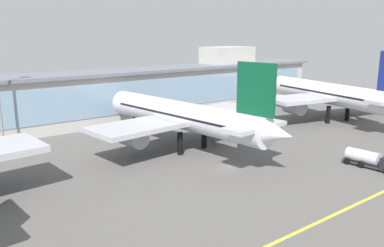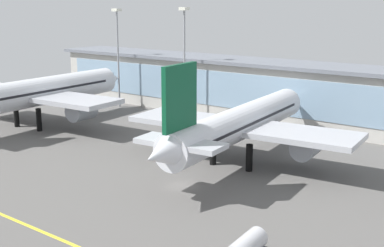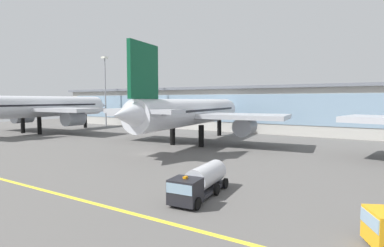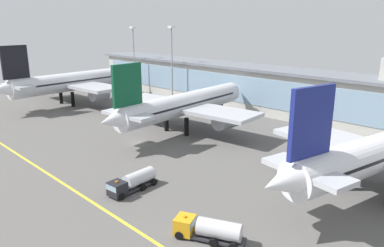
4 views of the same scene
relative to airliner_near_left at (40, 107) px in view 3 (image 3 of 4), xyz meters
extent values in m
plane|color=#5B5956|center=(48.01, -10.79, -7.35)|extent=(204.65, 204.65, 0.00)
cube|color=yellow|center=(48.01, -32.79, -7.34)|extent=(163.72, 0.50, 0.01)
cube|color=beige|center=(48.01, 35.89, -1.05)|extent=(146.18, 12.00, 12.61)
cube|color=#84A3BC|center=(48.01, 29.84, -0.42)|extent=(140.33, 0.20, 8.07)
cube|color=slate|center=(48.01, 35.89, 5.66)|extent=(149.18, 14.00, 0.80)
cylinder|color=black|center=(-3.35, -3.38, -4.95)|extent=(1.10, 1.10, 4.79)
cylinder|color=black|center=(3.82, -2.84, -4.95)|extent=(1.10, 1.10, 4.79)
cylinder|color=black|center=(-1.24, 16.47, -4.95)|extent=(1.10, 1.10, 4.79)
cylinder|color=silver|center=(-0.02, 0.29, 0.14)|extent=(9.19, 43.02, 5.99)
cone|color=silver|center=(-1.76, 23.37, 0.14)|extent=(6.08, 5.80, 5.69)
cube|color=#84A3BC|center=(-1.50, 19.88, 1.19)|extent=(4.80, 4.52, 1.80)
cube|color=black|center=(-0.02, 0.29, 0.59)|extent=(8.73, 36.22, 0.48)
cube|color=#B7BAC1|center=(-0.02, 0.29, -0.61)|extent=(40.36, 13.21, 0.96)
cylinder|color=#999EA8|center=(-11.22, 0.99, -2.98)|extent=(4.60, 5.85, 4.19)
cylinder|color=#999EA8|center=(10.95, 2.66, -2.98)|extent=(4.60, 5.85, 4.19)
cylinder|color=black|center=(45.87, 0.51, -5.16)|extent=(1.10, 1.10, 4.38)
cylinder|color=black|center=(52.41, 1.21, -5.16)|extent=(1.10, 1.10, 4.38)
cylinder|color=black|center=(47.10, 20.09, -5.16)|extent=(1.10, 1.10, 4.38)
cylinder|color=silver|center=(48.79, 4.21, -0.50)|extent=(9.90, 42.38, 5.48)
cone|color=silver|center=(46.39, 26.74, -0.50)|extent=(5.70, 5.45, 5.21)
cone|color=silver|center=(51.21, -18.60, -0.09)|extent=(5.27, 6.49, 4.66)
cube|color=#84A3BC|center=(46.74, 23.43, 0.46)|extent=(4.49, 4.25, 1.64)
cube|color=black|center=(48.79, 4.21, -0.09)|extent=(9.24, 35.70, 0.44)
cube|color=#B7BAC1|center=(48.79, 4.21, -1.18)|extent=(39.84, 14.16, 0.88)
cylinder|color=#999EA8|center=(37.77, 4.56, -3.35)|extent=(4.39, 5.84, 3.84)
cylinder|color=#999EA8|center=(59.48, 6.87, -3.35)|extent=(4.39, 5.84, 3.84)
cube|color=#0C4C2D|center=(50.74, -14.19, 6.62)|extent=(1.45, 7.59, 8.77)
cube|color=#B7BAC1|center=(50.74, -14.19, 0.32)|extent=(12.90, 5.92, 0.70)
cylinder|color=black|center=(69.40, -29.20, -6.80)|extent=(0.40, 1.12, 1.10)
cylinder|color=black|center=(66.81, -29.43, -6.80)|extent=(0.40, 1.12, 1.10)
cylinder|color=black|center=(69.00, -24.72, -6.80)|extent=(0.40, 1.12, 1.10)
cylinder|color=black|center=(66.41, -24.95, -6.80)|extent=(0.40, 1.12, 1.10)
cylinder|color=black|center=(68.78, -22.21, -6.80)|extent=(0.40, 1.12, 1.10)
cylinder|color=black|center=(66.19, -22.44, -6.80)|extent=(0.40, 1.12, 1.10)
cube|color=#2D2D33|center=(67.72, -25.01, -6.90)|extent=(3.00, 7.74, 0.30)
cube|color=black|center=(68.08, -29.05, -5.95)|extent=(2.80, 2.56, 2.20)
cube|color=#84A3BC|center=(68.08, -29.05, -5.46)|extent=(2.70, 2.64, 0.88)
cylinder|color=silver|center=(67.67, -24.48, -5.60)|extent=(2.78, 5.76, 2.30)
cube|color=orange|center=(68.08, -29.05, -4.73)|extent=(0.30, 0.40, 0.20)
cylinder|color=black|center=(82.44, -27.85, -6.80)|extent=(1.13, 0.73, 1.10)
cylinder|color=gray|center=(19.77, 26.02, 4.93)|extent=(0.44, 0.44, 24.56)
cube|color=silver|center=(19.77, 26.02, 17.56)|extent=(1.80, 1.80, 0.70)
cylinder|color=gray|center=(-1.58, 25.91, 4.73)|extent=(0.44, 0.44, 24.15)
cube|color=silver|center=(-1.58, 25.91, 17.15)|extent=(1.80, 1.80, 0.70)
camera|label=1|loc=(3.16, -59.08, 15.66)|focal=36.96mm
camera|label=2|loc=(92.59, -66.17, 18.65)|focal=48.01mm
camera|label=3|loc=(82.23, -51.04, 2.12)|focal=28.24mm
camera|label=4|loc=(113.74, -58.08, 19.23)|focal=34.57mm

